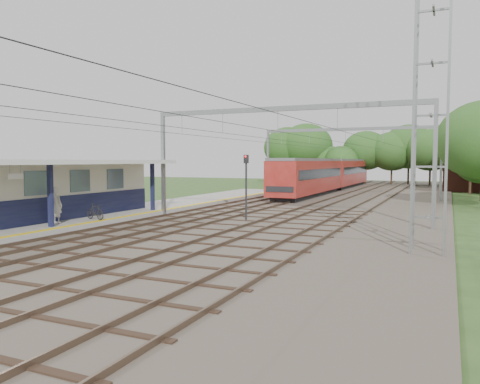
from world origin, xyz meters
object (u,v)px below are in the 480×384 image
Objects in this scene: bicycle at (95,212)px; person at (57,205)px; signal_post at (246,180)px; train at (330,174)px.

person is at bearing 169.89° from bicycle.
person is 0.48× the size of signal_post.
train is (5.30, 35.19, 1.34)m from bicycle.
signal_post reaches higher than train.
signal_post is at bearing -134.74° from person.
bicycle is 0.04× the size of train.
person is at bearing -119.77° from signal_post.
person is 1.25× the size of bicycle.
train reaches higher than person.
bicycle is 0.38× the size of signal_post.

